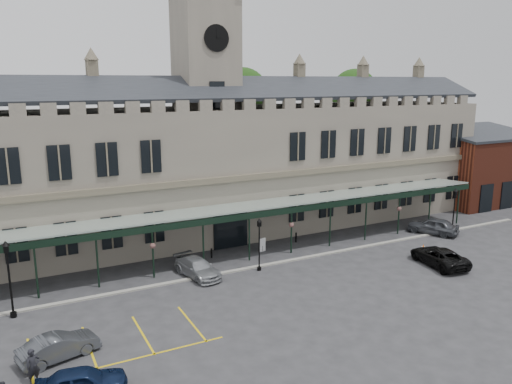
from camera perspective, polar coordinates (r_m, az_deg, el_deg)
name	(u,v)px	position (r m, az deg, el deg)	size (l,w,h in m)	color
ground	(295,292)	(35.57, 4.50, -11.37)	(140.00, 140.00, 0.00)	#2A2A2D
station_building	(208,167)	(47.45, -5.47, 2.86)	(60.00, 10.36, 17.30)	#696257
clock_tower	(206,96)	(46.89, -5.69, 10.90)	(5.60, 5.60, 24.80)	#696257
canopy	(248,231)	(40.85, -0.94, -4.53)	(50.00, 4.10, 4.30)	#8C9E93
brick_annex	(480,168)	(66.14, 24.19, 2.52)	(12.40, 8.36, 9.23)	#5F2416
kerb	(259,266)	(39.96, 0.33, -8.48)	(60.00, 0.40, 0.12)	gray
parking_markings	(91,351)	(29.97, -18.36, -16.85)	(16.00, 6.00, 0.01)	gold
tree_behind_mid	(243,95)	(58.35, -1.55, 10.97)	(6.00, 6.00, 16.00)	#332314
tree_behind_right	(354,94)	(66.84, 11.14, 10.94)	(6.00, 6.00, 16.00)	#332314
lamp_post_left	(9,272)	(34.39, -26.42, -8.23)	(0.47, 0.47, 5.00)	black
lamp_post_mid	(259,240)	(38.48, 0.37, -5.49)	(0.40, 0.40, 4.20)	black
lamp_post_right	(454,207)	(51.47, 21.71, -1.58)	(0.42, 0.42, 4.45)	black
traffic_cone	(423,248)	(45.42, 18.55, -6.14)	(0.46, 0.46, 0.74)	#EC5A07
sign_board	(262,245)	(43.27, 0.72, -6.09)	(0.69, 0.19, 1.19)	black
bollard_left	(212,253)	(41.97, -5.11, -6.98)	(0.14, 0.14, 0.82)	black
bollard_right	(296,237)	(45.88, 4.60, -5.20)	(0.16, 0.16, 0.90)	black
car_left_a	(82,382)	(26.12, -19.30, -19.84)	(1.66, 4.14, 1.41)	#0B1734
car_left_b	(59,347)	(29.49, -21.59, -16.11)	(1.45, 4.15, 1.37)	#3D4046
car_taxi	(198,268)	(38.19, -6.69, -8.60)	(1.89, 4.65, 1.35)	gray
car_van	(439,256)	(42.70, 20.18, -6.93)	(2.42, 5.24, 1.46)	black
car_right_a	(433,226)	(51.03, 19.56, -3.66)	(1.89, 4.70, 1.60)	#3D4046
person_a	(33,366)	(27.75, -24.12, -17.73)	(0.66, 0.43, 1.81)	black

